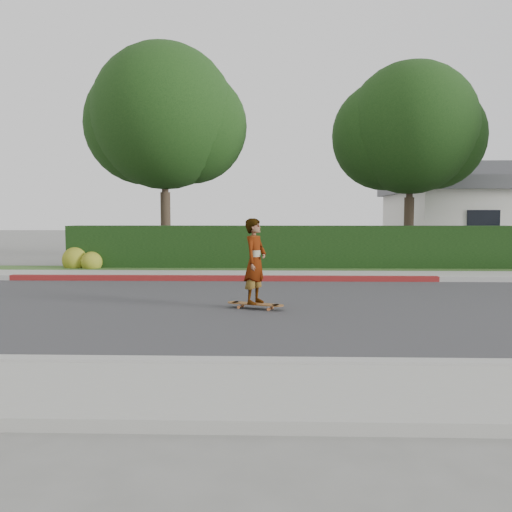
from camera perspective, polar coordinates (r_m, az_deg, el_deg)
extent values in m
plane|color=slate|center=(10.55, 22.00, -5.60)|extent=(120.00, 120.00, 0.00)
cube|color=#2D2D30|center=(10.55, 22.00, -5.57)|extent=(60.00, 8.00, 0.01)
cube|color=#9E9E99|center=(14.41, 16.34, -2.54)|extent=(60.00, 0.20, 0.15)
cube|color=maroon|center=(14.01, -3.88, -2.56)|extent=(12.00, 0.21, 0.15)
cube|color=gray|center=(15.28, 15.48, -2.19)|extent=(60.00, 1.60, 0.12)
cube|color=#2D4C1E|center=(16.83, 14.18, -1.60)|extent=(60.00, 1.60, 0.10)
cube|color=black|center=(16.98, 3.85, 0.94)|extent=(15.00, 1.00, 1.50)
sphere|color=#2D4C19|center=(17.84, -19.88, -0.43)|extent=(0.90, 0.90, 0.90)
sphere|color=#2D4C19|center=(17.45, -18.29, -0.66)|extent=(0.70, 0.70, 0.70)
cylinder|color=#33261C|center=(18.64, -10.28, 3.04)|extent=(0.36, 0.36, 2.70)
cylinder|color=#33261C|center=(18.71, -10.36, 9.25)|extent=(0.24, 0.24, 2.25)
sphere|color=black|center=(18.99, -10.45, 15.35)|extent=(5.20, 5.20, 5.20)
sphere|color=black|center=(19.51, -12.56, 14.42)|extent=(4.42, 4.42, 4.42)
sphere|color=black|center=(19.06, -7.51, 14.42)|extent=(4.16, 4.16, 4.16)
cylinder|color=#33261C|center=(19.44, 17.04, 2.70)|extent=(0.36, 0.36, 2.52)
cylinder|color=#33261C|center=(19.48, 17.16, 8.27)|extent=(0.24, 0.24, 2.10)
sphere|color=black|center=(19.71, 17.29, 13.75)|extent=(4.80, 4.80, 4.80)
sphere|color=black|center=(19.87, 14.68, 13.15)|extent=(4.08, 4.08, 4.08)
sphere|color=black|center=(20.20, 19.56, 12.60)|extent=(3.84, 3.84, 3.84)
cube|color=beige|center=(28.26, 26.05, 3.41)|extent=(10.00, 8.00, 3.00)
cube|color=#4C4C51|center=(28.30, 26.17, 7.06)|extent=(10.60, 8.60, 0.60)
cube|color=#4C4C51|center=(28.34, 26.21, 8.27)|extent=(8.40, 6.40, 0.80)
cube|color=black|center=(23.57, 24.55, 3.59)|extent=(1.40, 0.06, 1.00)
cylinder|color=#D4743A|center=(9.74, -1.97, -5.84)|extent=(0.07, 0.06, 0.06)
cylinder|color=#D4743A|center=(9.90, -1.56, -5.68)|extent=(0.07, 0.06, 0.06)
cylinder|color=#D4743A|center=(9.51, 1.45, -6.09)|extent=(0.07, 0.06, 0.06)
cylinder|color=#D4743A|center=(9.67, 1.81, -5.92)|extent=(0.07, 0.06, 0.06)
cube|color=silver|center=(9.81, -1.76, -5.51)|extent=(0.11, 0.19, 0.03)
cube|color=silver|center=(9.58, 1.63, -5.75)|extent=(0.11, 0.19, 0.03)
cube|color=#623115|center=(9.69, -0.08, -5.49)|extent=(0.95, 0.53, 0.02)
cylinder|color=#623115|center=(9.87, -2.58, -5.32)|extent=(0.29, 0.29, 0.02)
cylinder|color=#623115|center=(9.53, 2.51, -5.67)|extent=(0.29, 0.29, 0.02)
imported|color=white|center=(9.58, -0.09, -0.59)|extent=(0.60, 0.71, 1.64)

